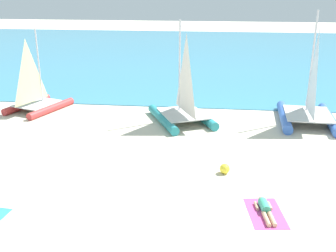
{
  "coord_description": "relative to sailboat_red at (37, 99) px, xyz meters",
  "views": [
    {
      "loc": [
        1.93,
        -11.13,
        7.13
      ],
      "look_at": [
        0.0,
        5.49,
        1.2
      ],
      "focal_mm": 43.47,
      "sensor_mm": 36.0,
      "label": 1
    }
  ],
  "objects": [
    {
      "name": "beach_ball",
      "position": [
        10.81,
        -7.2,
        -0.5
      ],
      "size": [
        0.4,
        0.4,
        0.4
      ],
      "primitive_type": "sphere",
      "color": "yellow",
      "rests_on": "ground"
    },
    {
      "name": "ground_plane",
      "position": [
        8.34,
        -0.75,
        -0.7
      ],
      "size": [
        120.0,
        120.0,
        0.0
      ],
      "primitive_type": "plane",
      "color": "beige"
    },
    {
      "name": "towel_right",
      "position": [
        12.1,
        -10.02,
        -0.69
      ],
      "size": [
        1.34,
        2.03,
        0.01
      ],
      "primitive_type": "cube",
      "rotation": [
        0.0,
        0.0,
        0.13
      ],
      "color": "#D84C99",
      "rests_on": "ground"
    },
    {
      "name": "sunbather_right",
      "position": [
        12.09,
        -9.96,
        -0.57
      ],
      "size": [
        0.61,
        1.57,
        0.3
      ],
      "rotation": [
        0.0,
        0.0,
        0.13
      ],
      "color": "#3FB28C",
      "rests_on": "towel_right"
    },
    {
      "name": "sailboat_red",
      "position": [
        0.0,
        0.0,
        0.0
      ],
      "size": [
        3.37,
        4.16,
        4.69
      ],
      "rotation": [
        0.0,
        0.0,
        -0.34
      ],
      "color": "#CC3838",
      "rests_on": "ground"
    },
    {
      "name": "sailboat_blue",
      "position": [
        15.28,
        -0.59,
        0.17
      ],
      "size": [
        3.14,
        4.64,
        5.82
      ],
      "rotation": [
        0.0,
        0.0,
        -0.07
      ],
      "color": "blue",
      "rests_on": "ground"
    },
    {
      "name": "sailboat_teal",
      "position": [
        8.64,
        -1.15,
        0.1
      ],
      "size": [
        4.08,
        4.81,
        5.34
      ],
      "rotation": [
        0.0,
        0.0,
        0.43
      ],
      "color": "teal",
      "rests_on": "ground"
    },
    {
      "name": "ocean_water",
      "position": [
        8.34,
        21.46,
        -0.67
      ],
      "size": [
        120.0,
        40.0,
        0.05
      ],
      "primitive_type": "cube",
      "color": "teal",
      "rests_on": "ground"
    }
  ]
}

